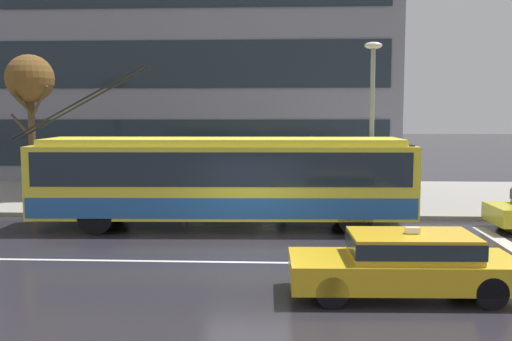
{
  "coord_description": "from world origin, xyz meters",
  "views": [
    {
      "loc": [
        0.89,
        -15.3,
        3.68
      ],
      "look_at": [
        -0.08,
        4.0,
        1.73
      ],
      "focal_mm": 41.54,
      "sensor_mm": 36.0,
      "label": 1
    }
  ],
  "objects": [
    {
      "name": "sidewalk_slab",
      "position": [
        0.0,
        9.67,
        0.07
      ],
      "size": [
        80.0,
        10.0,
        0.14
      ],
      "primitive_type": "cube",
      "color": "gray",
      "rests_on": "ground_plane"
    },
    {
      "name": "crosswalk_stripe_edge_near",
      "position": [
        6.14,
        1.34,
        0.0
      ],
      "size": [
        0.44,
        4.4,
        0.01
      ],
      "primitive_type": "cube",
      "color": "beige",
      "rests_on": "ground_plane"
    },
    {
      "name": "street_lamp",
      "position": [
        3.84,
        5.16,
        3.66
      ],
      "size": [
        0.6,
        0.32,
        5.86
      ],
      "color": "gray",
      "rests_on": "sidewalk_slab"
    },
    {
      "name": "lane_centre_line",
      "position": [
        0.0,
        -1.2,
        0.0
      ],
      "size": [
        72.0,
        0.14,
        0.01
      ],
      "primitive_type": "cube",
      "color": "silver",
      "rests_on": "ground_plane"
    },
    {
      "name": "crosswalk_stripe_inner_a",
      "position": [
        7.04,
        1.34,
        0.0
      ],
      "size": [
        0.44,
        4.4,
        0.01
      ],
      "primitive_type": "cube",
      "color": "beige",
      "rests_on": "ground_plane"
    },
    {
      "name": "pedestrian_approaching_curb",
      "position": [
        1.55,
        7.04,
        1.12
      ],
      "size": [
        0.45,
        0.45,
        1.66
      ],
      "color": "#2C264F",
      "rests_on": "sidewalk_slab"
    },
    {
      "name": "ground_plane",
      "position": [
        0.0,
        0.0,
        0.0
      ],
      "size": [
        160.0,
        160.0,
        0.0
      ],
      "primitive_type": "plane",
      "color": "#26242B"
    },
    {
      "name": "bus_shelter",
      "position": [
        -1.14,
        6.51,
        1.95
      ],
      "size": [
        3.55,
        1.69,
        2.4
      ],
      "color": "gray",
      "rests_on": "sidewalk_slab"
    },
    {
      "name": "trolleybus",
      "position": [
        -1.04,
        3.08,
        1.56
      ],
      "size": [
        12.41,
        2.93,
        5.08
      ],
      "color": "yellow",
      "rests_on": "ground_plane"
    },
    {
      "name": "pedestrian_at_shelter",
      "position": [
        0.83,
        5.73,
        1.09
      ],
      "size": [
        0.44,
        0.44,
        1.62
      ],
      "color": "black",
      "rests_on": "sidewalk_slab"
    },
    {
      "name": "pedestrian_walking_past",
      "position": [
        2.87,
        7.18,
        1.77
      ],
      "size": [
        1.55,
        1.55,
        1.99
      ],
      "color": "#494B50",
      "rests_on": "sidewalk_slab"
    },
    {
      "name": "taxi_oncoming_near",
      "position": [
        3.29,
        -3.65,
        0.7
      ],
      "size": [
        4.53,
        1.89,
        1.39
      ],
      "color": "gold",
      "rests_on": "ground_plane"
    },
    {
      "name": "pedestrian_waiting_by_pole",
      "position": [
        -5.94,
        5.34,
        1.77
      ],
      "size": [
        1.59,
        1.59,
        1.97
      ],
      "color": "#2A2B45",
      "rests_on": "sidewalk_slab"
    },
    {
      "name": "street_tree_bare",
      "position": [
        -9.04,
        7.42,
        4.79
      ],
      "size": [
        2.06,
        1.86,
        5.72
      ],
      "color": "brown",
      "rests_on": "sidewalk_slab"
    }
  ]
}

